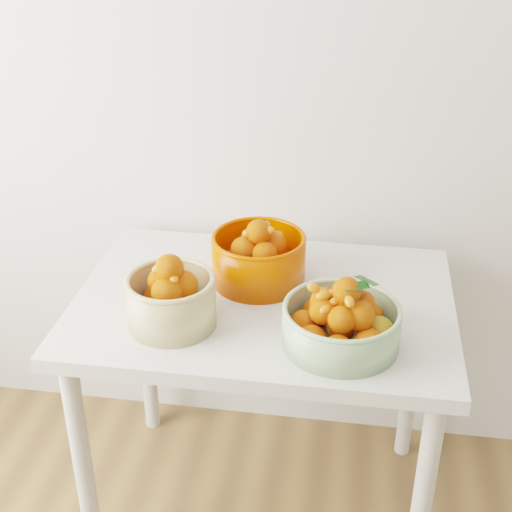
% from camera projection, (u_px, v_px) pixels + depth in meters
% --- Properties ---
extents(table, '(1.00, 0.70, 0.75)m').
position_uv_depth(table, '(264.00, 328.00, 1.94)').
color(table, silver).
rests_on(table, ground).
extents(bowl_cream, '(0.30, 0.30, 0.19)m').
position_uv_depth(bowl_cream, '(171.00, 299.00, 1.75)').
color(bowl_cream, tan).
rests_on(bowl_cream, table).
extents(bowl_green, '(0.33, 0.33, 0.18)m').
position_uv_depth(bowl_green, '(342.00, 322.00, 1.68)').
color(bowl_green, '#8FB182').
rests_on(bowl_green, table).
extents(bowl_orange, '(0.31, 0.31, 0.19)m').
position_uv_depth(bowl_orange, '(259.00, 257.00, 1.94)').
color(bowl_orange, '#D73700').
rests_on(bowl_orange, table).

